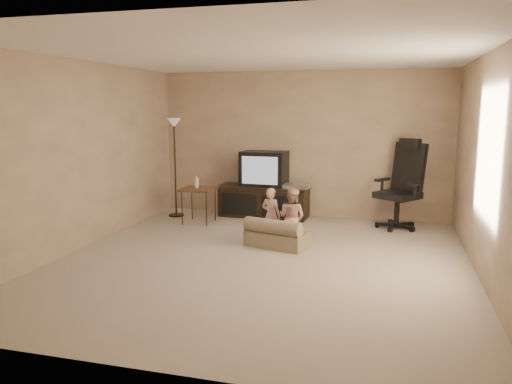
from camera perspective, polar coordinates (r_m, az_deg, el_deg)
floor at (r=6.26m, az=0.66°, el=-7.88°), size 5.50×5.50×0.00m
room_shell at (r=5.97m, az=0.68°, el=6.14°), size 5.50×5.50×5.50m
tv_stand at (r=8.64m, az=0.96°, el=0.26°), size 1.61×0.65×1.14m
office_chair at (r=8.14m, az=16.23°, el=-0.49°), size 0.90×0.90×1.40m
side_table at (r=8.20m, az=-6.60°, el=0.32°), size 0.53×0.53×0.78m
floor_lamp at (r=8.70m, az=-9.30°, el=5.29°), size 0.26×0.26×1.70m
child_sofa at (r=6.82m, az=2.32°, el=-4.98°), size 0.92×0.67×0.40m
toddler_left at (r=6.96m, az=1.73°, el=-2.72°), size 0.33×0.28×0.79m
toddler_right at (r=6.83m, az=4.11°, el=-2.87°), size 0.44×0.33×0.81m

